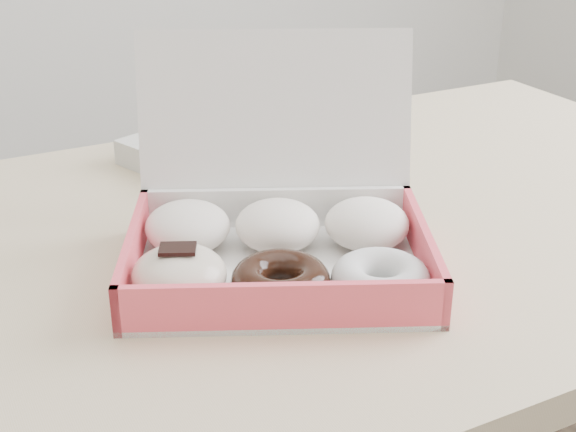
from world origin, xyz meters
name	(u,v)px	position (x,y,z in m)	size (l,w,h in m)	color
table	(359,265)	(0.00, 0.00, 0.67)	(1.20, 0.80, 0.75)	#CAB485
donut_box	(275,236)	(-0.16, -0.08, 0.79)	(0.41, 0.39, 0.23)	white
newspapers	(215,147)	(-0.09, 0.26, 0.77)	(0.23, 0.18, 0.04)	silver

